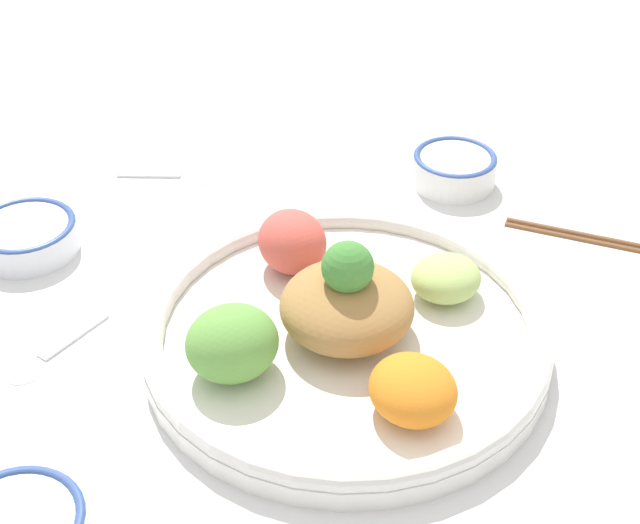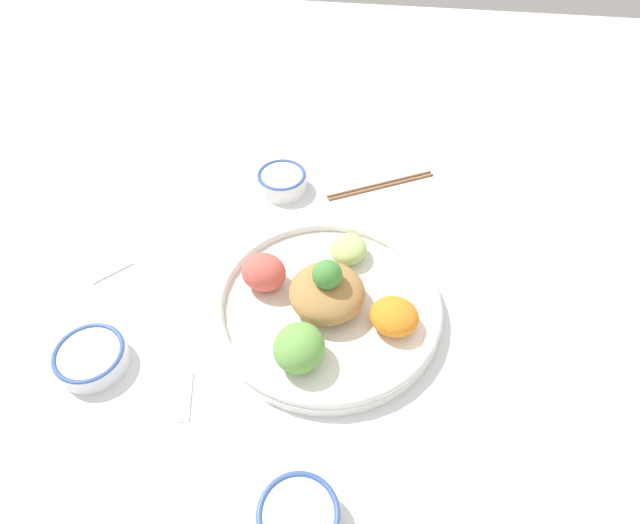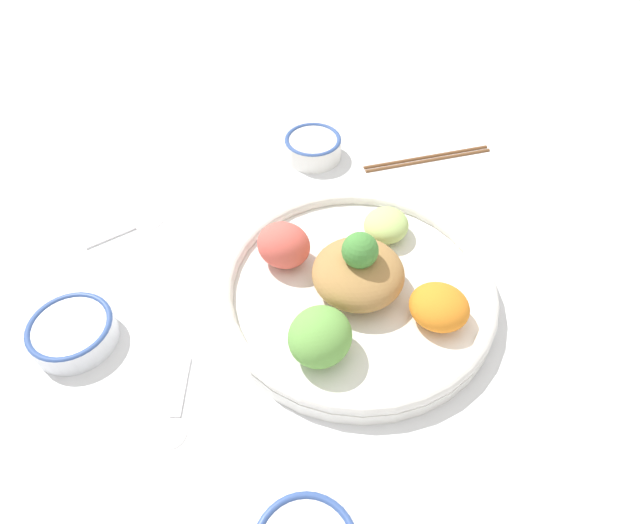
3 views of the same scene
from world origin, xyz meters
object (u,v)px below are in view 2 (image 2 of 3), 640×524
at_px(sauce_bowl_red, 282,180).
at_px(chopsticks_pair_near, 381,185).
at_px(rice_bowl_blue, 299,517).
at_px(serving_spoon_main, 134,260).
at_px(serving_spoon_extra, 185,418).
at_px(sauce_bowl_dark, 91,357).
at_px(salad_platter, 326,303).

distance_m(sauce_bowl_red, chopsticks_pair_near, 0.20).
distance_m(rice_bowl_blue, chopsticks_pair_near, 0.65).
bearing_deg(serving_spoon_main, serving_spoon_extra, 76.21).
bearing_deg(rice_bowl_blue, chopsticks_pair_near, -96.08).
bearing_deg(sauce_bowl_dark, salad_platter, -157.61).
relative_size(sauce_bowl_dark, chopsticks_pair_near, 0.50).
height_order(rice_bowl_blue, serving_spoon_extra, rice_bowl_blue).
distance_m(sauce_bowl_red, serving_spoon_extra, 0.51).
bearing_deg(serving_spoon_extra, sauce_bowl_dark, 54.93).
distance_m(salad_platter, chopsticks_pair_near, 0.34).
bearing_deg(sauce_bowl_red, serving_spoon_extra, 84.09).
distance_m(rice_bowl_blue, serving_spoon_extra, 0.21).
bearing_deg(rice_bowl_blue, serving_spoon_main, -47.96).
height_order(sauce_bowl_dark, chopsticks_pair_near, sauce_bowl_dark).
relative_size(serving_spoon_main, serving_spoon_extra, 0.91).
xyz_separation_m(rice_bowl_blue, sauce_bowl_dark, (0.34, -0.18, -0.00)).
distance_m(salad_platter, rice_bowl_blue, 0.32).
distance_m(salad_platter, sauce_bowl_dark, 0.36).
xyz_separation_m(salad_platter, rice_bowl_blue, (-0.00, 0.32, -0.00)).
bearing_deg(salad_platter, chopsticks_pair_near, -102.75).
xyz_separation_m(sauce_bowl_dark, serving_spoon_main, (0.01, -0.21, -0.02)).
relative_size(rice_bowl_blue, chopsticks_pair_near, 0.48).
distance_m(chopsticks_pair_near, serving_spoon_extra, 0.59).
distance_m(rice_bowl_blue, sauce_bowl_dark, 0.39).
xyz_separation_m(sauce_bowl_dark, serving_spoon_extra, (-0.16, 0.07, -0.02)).
relative_size(salad_platter, sauce_bowl_red, 3.80).
bearing_deg(serving_spoon_extra, salad_platter, -51.87).
height_order(sauce_bowl_dark, serving_spoon_main, sauce_bowl_dark).
bearing_deg(salad_platter, sauce_bowl_red, -67.52).
bearing_deg(serving_spoon_main, sauce_bowl_red, 178.68).
bearing_deg(chopsticks_pair_near, rice_bowl_blue, 57.03).
bearing_deg(sauce_bowl_red, salad_platter, 112.48).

